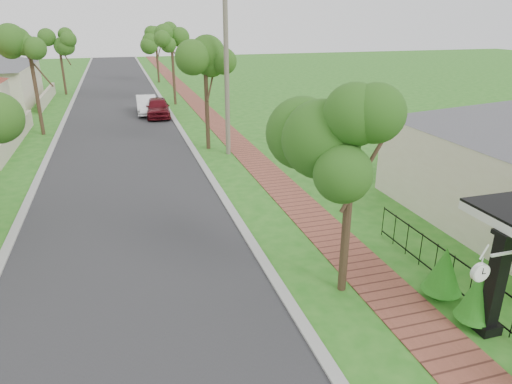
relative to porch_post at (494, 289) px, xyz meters
name	(u,v)px	position (x,y,z in m)	size (l,w,h in m)	color
ground	(282,341)	(-4.55, 1.00, -1.12)	(160.00, 160.00, 0.00)	#256D19
road	(121,137)	(-7.55, 21.00, -1.12)	(7.00, 120.00, 0.02)	#28282B
kerb_right	(182,133)	(-3.90, 21.00, -1.12)	(0.30, 120.00, 0.10)	#9E9E99
kerb_left	(55,141)	(-11.20, 21.00, -1.12)	(0.30, 120.00, 0.10)	#9E9E99
sidewalk	(224,130)	(-1.30, 21.00, -1.12)	(1.50, 120.00, 0.03)	brown
porch_post	(494,289)	(0.00, 0.00, 0.00)	(0.48, 0.48, 2.52)	black
picket_fence	(471,285)	(0.35, 1.00, -0.59)	(0.03, 8.02, 1.00)	black
street_trees	(114,50)	(-7.42, 27.84, 3.42)	(10.70, 37.65, 5.89)	#382619
hedge_row	(489,306)	(-0.10, -0.05, -0.39)	(0.86, 4.47, 1.83)	#146717
parked_car_red	(158,108)	(-4.86, 26.19, -0.44)	(1.60, 3.98, 1.36)	#580D15
parked_car_white	(147,105)	(-5.55, 27.56, -0.47)	(1.38, 3.97, 1.31)	white
near_tree	(353,141)	(-2.35, 2.50, 2.86)	(1.95, 1.95, 5.01)	#382619
utility_pole	(226,64)	(-2.25, 15.69, 3.42)	(1.20, 0.24, 8.95)	#6F6657
station_clock	(482,271)	(-0.86, -0.40, 0.83)	(1.05, 0.13, 0.57)	white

